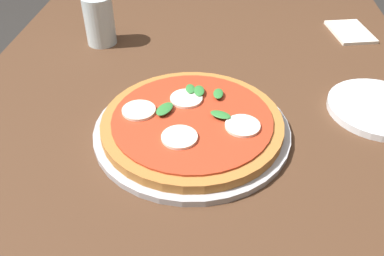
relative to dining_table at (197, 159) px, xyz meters
The scene contains 6 objects.
dining_table is the anchor object (origin of this frame).
serving_tray 0.11m from the dining_table, 11.38° to the right, with size 0.35×0.35×0.01m, color #B2B2B7.
pizza 0.13m from the dining_table, 11.36° to the right, with size 0.32×0.32×0.03m.
plate_white 0.36m from the dining_table, 99.61° to the left, with size 0.19×0.19×0.01m, color white.
napkin 0.55m from the dining_table, 137.55° to the left, with size 0.13×0.09×0.01m, color white.
glass_cup 0.42m from the dining_table, 138.99° to the right, with size 0.07×0.07×0.12m, color silver.
Camera 1 is at (0.60, 0.04, 1.23)m, focal length 38.32 mm.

